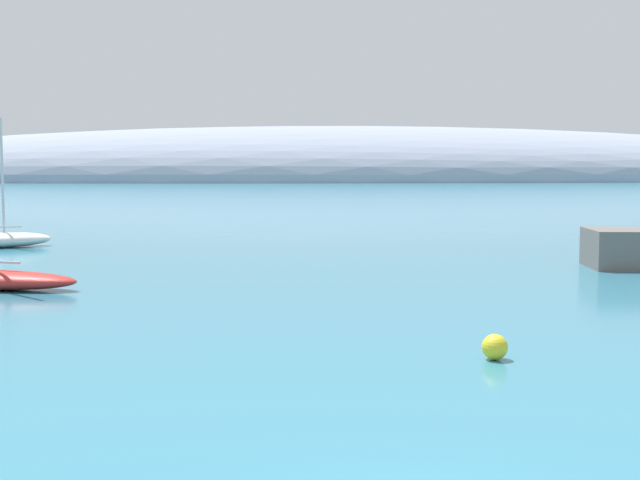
% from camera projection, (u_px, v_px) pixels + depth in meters
% --- Properties ---
extents(distant_ridge, '(341.77, 69.14, 32.29)m').
position_uv_depth(distant_ridge, '(346.00, 180.00, 261.19)').
color(distant_ridge, '#8E99AD').
rests_on(distant_ridge, ground).
extents(sailboat_white_mid_mooring, '(6.32, 4.31, 8.43)m').
position_uv_depth(sailboat_white_mid_mooring, '(4.00, 239.00, 57.16)').
color(sailboat_white_mid_mooring, white).
rests_on(sailboat_white_mid_mooring, water).
extents(mooring_buoy_yellow, '(0.74, 0.74, 0.74)m').
position_uv_depth(mooring_buoy_yellow, '(495.00, 347.00, 24.72)').
color(mooring_buoy_yellow, yellow).
rests_on(mooring_buoy_yellow, water).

